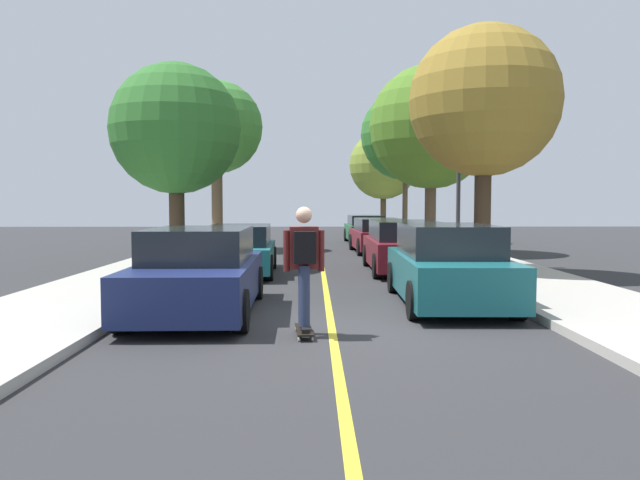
# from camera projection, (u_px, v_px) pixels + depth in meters

# --- Properties ---
(ground) EXTENTS (80.00, 80.00, 0.00)m
(ground) POSITION_uv_depth(u_px,v_px,m) (332.00, 328.00, 9.14)
(ground) COLOR #2D2D30
(sidewalk_left) EXTENTS (2.83, 56.00, 0.14)m
(sidewalk_left) POSITION_uv_depth(u_px,v_px,m) (19.00, 324.00, 9.08)
(sidewalk_left) COLOR #ADA89E
(sidewalk_left) RESTS_ON ground
(sidewalk_right) EXTENTS (2.83, 56.00, 0.14)m
(sidewalk_right) POSITION_uv_depth(u_px,v_px,m) (640.00, 323.00, 9.19)
(sidewalk_right) COLOR #ADA89E
(sidewalk_right) RESTS_ON ground
(center_line) EXTENTS (0.12, 39.20, 0.01)m
(center_line) POSITION_uv_depth(u_px,v_px,m) (326.00, 290.00, 13.13)
(center_line) COLOR gold
(center_line) RESTS_ON ground
(parked_car_left_nearest) EXTENTS (2.01, 4.55, 1.46)m
(parked_car_left_nearest) POSITION_uv_depth(u_px,v_px,m) (199.00, 273.00, 10.33)
(parked_car_left_nearest) COLOR navy
(parked_car_left_nearest) RESTS_ON ground
(parked_car_left_near) EXTENTS (1.95, 4.16, 1.31)m
(parked_car_left_near) POSITION_uv_depth(u_px,v_px,m) (240.00, 250.00, 16.01)
(parked_car_left_near) COLOR #196066
(parked_car_left_near) RESTS_ON ground
(parked_car_right_nearest) EXTENTS (1.95, 4.47, 1.49)m
(parked_car_right_nearest) POSITION_uv_depth(u_px,v_px,m) (447.00, 266.00, 11.26)
(parked_car_right_nearest) COLOR #196066
(parked_car_right_nearest) RESTS_ON ground
(parked_car_right_near) EXTENTS (2.00, 4.49, 1.40)m
(parked_car_right_near) POSITION_uv_depth(u_px,v_px,m) (404.00, 246.00, 16.65)
(parked_car_right_near) COLOR maroon
(parked_car_right_near) RESTS_ON ground
(parked_car_right_far) EXTENTS (2.05, 4.25, 1.31)m
(parked_car_right_far) POSITION_uv_depth(u_px,v_px,m) (378.00, 235.00, 23.12)
(parked_car_right_far) COLOR maroon
(parked_car_right_far) RESTS_ON ground
(parked_car_right_farthest) EXTENTS (1.89, 4.26, 1.31)m
(parked_car_right_farthest) POSITION_uv_depth(u_px,v_px,m) (365.00, 229.00, 28.83)
(parked_car_right_farthest) COLOR #1E5B33
(parked_car_right_farthest) RESTS_ON ground
(street_tree_left_nearest) EXTENTS (3.62, 3.62, 5.62)m
(street_tree_left_nearest) POSITION_uv_depth(u_px,v_px,m) (176.00, 130.00, 16.84)
(street_tree_left_nearest) COLOR #3D2D1E
(street_tree_left_nearest) RESTS_ON sidewalk_left
(street_tree_left_near) EXTENTS (3.65, 3.65, 6.58)m
(street_tree_left_near) POSITION_uv_depth(u_px,v_px,m) (216.00, 128.00, 23.94)
(street_tree_left_near) COLOR brown
(street_tree_left_near) RESTS_ON sidewalk_left
(street_tree_right_nearest) EXTENTS (3.84, 3.84, 6.26)m
(street_tree_right_nearest) POSITION_uv_depth(u_px,v_px,m) (484.00, 102.00, 15.45)
(street_tree_right_nearest) COLOR #3D2D1E
(street_tree_right_nearest) RESTS_ON sidewalk_right
(street_tree_right_near) EXTENTS (4.58, 4.58, 6.85)m
(street_tree_right_near) POSITION_uv_depth(u_px,v_px,m) (431.00, 127.00, 22.37)
(street_tree_right_near) COLOR brown
(street_tree_right_near) RESTS_ON sidewalk_right
(street_tree_right_far) EXTENTS (4.24, 4.24, 7.07)m
(street_tree_right_far) POSITION_uv_depth(u_px,v_px,m) (406.00, 135.00, 28.55)
(street_tree_right_far) COLOR brown
(street_tree_right_far) RESTS_ON sidewalk_right
(street_tree_right_farthest) EXTENTS (4.23, 4.23, 6.23)m
(street_tree_right_farthest) POSITION_uv_depth(u_px,v_px,m) (384.00, 165.00, 37.48)
(street_tree_right_farthest) COLOR #4C3823
(street_tree_right_farthest) RESTS_ON sidewalk_right
(streetlamp) EXTENTS (0.36, 0.24, 5.50)m
(streetlamp) POSITION_uv_depth(u_px,v_px,m) (459.00, 155.00, 17.62)
(streetlamp) COLOR #38383D
(streetlamp) RESTS_ON sidewalk_right
(skateboard) EXTENTS (0.28, 0.85, 0.10)m
(skateboard) POSITION_uv_depth(u_px,v_px,m) (304.00, 330.00, 8.60)
(skateboard) COLOR black
(skateboard) RESTS_ON ground
(skateboarder) EXTENTS (0.59, 0.71, 1.73)m
(skateboarder) POSITION_uv_depth(u_px,v_px,m) (304.00, 260.00, 8.50)
(skateboarder) COLOR black
(skateboarder) RESTS_ON skateboard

